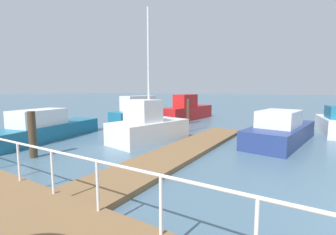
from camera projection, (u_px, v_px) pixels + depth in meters
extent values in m
cube|color=olive|center=(183.00, 151.00, 10.76)|extent=(13.08, 2.00, 0.18)
cylinder|color=white|center=(256.00, 235.00, 3.15)|extent=(0.06, 0.06, 1.05)
cylinder|color=white|center=(161.00, 206.00, 3.94)|extent=(0.06, 0.06, 1.05)
cylinder|color=white|center=(98.00, 186.00, 4.74)|extent=(0.06, 0.06, 1.05)
cylinder|color=white|center=(52.00, 172.00, 5.54)|extent=(0.06, 0.06, 1.05)
cylinder|color=white|center=(19.00, 162.00, 6.33)|extent=(0.06, 0.06, 1.05)
cylinder|color=white|center=(33.00, 147.00, 5.87)|extent=(0.06, 23.02, 0.06)
cylinder|color=brown|center=(291.00, 127.00, 12.85)|extent=(0.28, 0.28, 1.71)
cylinder|color=#473826|center=(32.00, 135.00, 9.87)|extent=(0.31, 0.31, 1.98)
cylinder|color=brown|center=(192.00, 109.00, 22.40)|extent=(0.25, 0.25, 2.07)
cylinder|color=#473826|center=(188.00, 111.00, 20.00)|extent=(0.27, 0.27, 2.11)
cylinder|color=brown|center=(288.00, 125.00, 13.96)|extent=(0.29, 0.29, 1.63)
cube|color=#1E6B8C|center=(147.00, 117.00, 19.69)|extent=(7.11, 2.01, 1.24)
cube|color=white|center=(139.00, 103.00, 18.77)|extent=(3.11, 1.39, 1.16)
cube|color=#1E6B8C|center=(47.00, 132.00, 13.69)|extent=(7.28, 3.26, 0.87)
cube|color=white|center=(39.00, 118.00, 13.09)|extent=(3.11, 2.04, 0.91)
cube|color=navy|center=(281.00, 134.00, 12.83)|extent=(6.90, 3.14, 0.94)
cube|color=white|center=(279.00, 118.00, 12.35)|extent=(2.94, 2.12, 0.84)
cube|color=red|center=(189.00, 113.00, 22.96)|extent=(7.37, 1.99, 1.26)
cube|color=red|center=(185.00, 101.00, 22.30)|extent=(2.64, 1.41, 1.19)
cube|color=white|center=(149.00, 131.00, 12.95)|extent=(4.72, 3.03, 1.17)
cube|color=white|center=(143.00, 111.00, 12.50)|extent=(1.66, 1.99, 1.18)
cylinder|color=silver|center=(148.00, 65.00, 12.53)|extent=(0.12, 0.12, 6.00)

